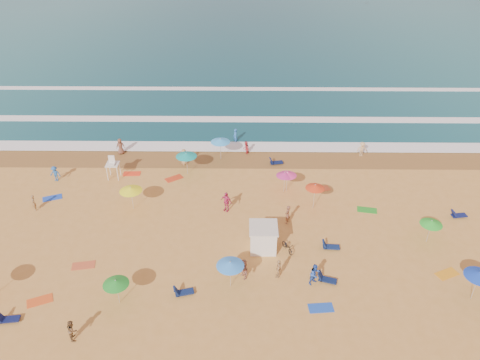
{
  "coord_description": "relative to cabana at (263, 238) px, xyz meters",
  "views": [
    {
      "loc": [
        1.72,
        -30.03,
        24.44
      ],
      "look_at": [
        1.34,
        6.0,
        1.5
      ],
      "focal_mm": 35.0,
      "sensor_mm": 36.0,
      "label": 1
    }
  ],
  "objects": [
    {
      "name": "cabana_roof",
      "position": [
        0.0,
        0.0,
        1.06
      ],
      "size": [
        2.2,
        2.2,
        0.12
      ],
      "primitive_type": "cube",
      "color": "silver",
      "rests_on": "cabana"
    },
    {
      "name": "towels",
      "position": [
        -3.98,
        1.2,
        -0.98
      ],
      "size": [
        34.59,
        25.22,
        0.03
      ],
      "color": "#E8541D",
      "rests_on": "ground"
    },
    {
      "name": "ground",
      "position": [
        -3.23,
        1.67,
        -1.0
      ],
      "size": [
        220.0,
        220.0,
        0.0
      ],
      "primitive_type": "plane",
      "color": "gold",
      "rests_on": "ground"
    },
    {
      "name": "beach_umbrellas",
      "position": [
        -3.3,
        1.91,
        1.07
      ],
      "size": [
        54.84,
        31.16,
        0.77
      ],
      "color": "#FCFF1A",
      "rests_on": "ground"
    },
    {
      "name": "lifeguard_stand",
      "position": [
        -14.23,
        10.33,
        0.05
      ],
      "size": [
        1.2,
        1.2,
        2.1
      ],
      "primitive_type": null,
      "color": "white",
      "rests_on": "ground"
    },
    {
      "name": "loungers",
      "position": [
        -0.21,
        -0.27,
        -0.83
      ],
      "size": [
        56.55,
        21.42,
        0.34
      ],
      "color": "#0E1547",
      "rests_on": "ground"
    },
    {
      "name": "bicycle",
      "position": [
        1.9,
        -0.3,
        -0.59
      ],
      "size": [
        1.16,
        1.66,
        0.83
      ],
      "primitive_type": "imported",
      "rotation": [
        0.0,
        0.0,
        0.43
      ],
      "color": "black",
      "rests_on": "ground"
    },
    {
      "name": "ocean",
      "position": [
        -3.23,
        85.67,
        -1.0
      ],
      "size": [
        220.0,
        140.0,
        0.18
      ],
      "primitive_type": "cube",
      "color": "#0C4756",
      "rests_on": "ground"
    },
    {
      "name": "cabana",
      "position": [
        0.0,
        0.0,
        0.0
      ],
      "size": [
        2.0,
        2.0,
        2.0
      ],
      "primitive_type": "cube",
      "color": "white",
      "rests_on": "ground"
    },
    {
      "name": "beachgoers",
      "position": [
        -5.25,
        5.59,
        -0.2
      ],
      "size": [
        33.23,
        27.57,
        2.14
      ],
      "color": "tan",
      "rests_on": "ground"
    },
    {
      "name": "surf_foam",
      "position": [
        -3.23,
        22.99,
        -0.9
      ],
      "size": [
        200.0,
        18.7,
        0.05
      ],
      "color": "white",
      "rests_on": "ground"
    },
    {
      "name": "wet_sand",
      "position": [
        -3.23,
        14.17,
        -0.99
      ],
      "size": [
        220.0,
        220.0,
        0.0
      ],
      "primitive_type": "plane",
      "color": "olive",
      "rests_on": "ground"
    }
  ]
}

